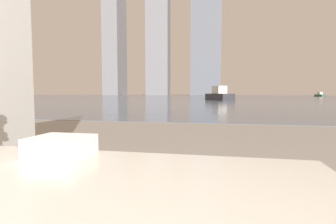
{
  "coord_description": "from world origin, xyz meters",
  "views": [
    {
      "loc": [
        0.52,
        0.02,
        0.8
      ],
      "look_at": [
        0.02,
        2.52,
        0.62
      ],
      "focal_mm": 28.0,
      "sensor_mm": 36.0,
      "label": 1
    }
  ],
  "objects": [
    {
      "name": "harbor_water",
      "position": [
        0.0,
        62.0,
        0.01
      ],
      "size": [
        180.0,
        110.0,
        0.01
      ],
      "color": "slate",
      "rests_on": "ground_plane"
    },
    {
      "name": "towel_stack",
      "position": [
        -0.11,
        0.96,
        0.59
      ],
      "size": [
        0.23,
        0.19,
        0.08
      ],
      "color": "white",
      "rests_on": "bathtub"
    },
    {
      "name": "harbor_boat_3",
      "position": [
        0.31,
        30.73,
        0.59
      ],
      "size": [
        3.42,
        4.59,
        1.65
      ],
      "color": "#2D2D33",
      "rests_on": "harbor_water"
    },
    {
      "name": "harbor_boat_2",
      "position": [
        25.31,
        73.53,
        0.42
      ],
      "size": [
        1.83,
        3.24,
        1.15
      ],
      "color": "#335647",
      "rests_on": "harbor_water"
    },
    {
      "name": "skyline_tower_0",
      "position": [
        -49.15,
        118.0,
        41.11
      ],
      "size": [
        7.55,
        12.26,
        82.23
      ],
      "color": "slate",
      "rests_on": "ground_plane"
    },
    {
      "name": "skyline_tower_2",
      "position": [
        -6.13,
        118.0,
        38.5
      ],
      "size": [
        12.94,
        10.11,
        77.01
      ],
      "color": "slate",
      "rests_on": "ground_plane"
    },
    {
      "name": "skyline_tower_1",
      "position": [
        -28.04,
        118.0,
        22.72
      ],
      "size": [
        10.25,
        6.92,
        45.43
      ],
      "color": "slate",
      "rests_on": "ground_plane"
    }
  ]
}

